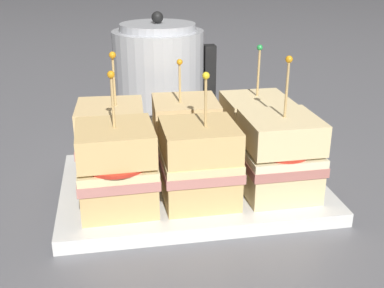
{
  "coord_description": "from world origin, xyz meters",
  "views": [
    {
      "loc": [
        -0.1,
        -0.58,
        0.31
      ],
      "look_at": [
        0.0,
        0.0,
        0.07
      ],
      "focal_mm": 45.0,
      "sensor_mm": 36.0,
      "label": 1
    }
  ],
  "objects_px": {
    "sandwich_front_center": "(202,163)",
    "sandwich_back_center": "(185,133)",
    "serving_platter": "(192,187)",
    "sandwich_front_right": "(279,156)",
    "kettle_steel": "(160,81)",
    "sandwich_back_left": "(112,139)",
    "sandwich_front_left": "(117,168)",
    "sandwich_back_right": "(255,130)"
  },
  "relations": [
    {
      "from": "sandwich_back_center",
      "to": "sandwich_front_left",
      "type": "bearing_deg",
      "value": -133.31
    },
    {
      "from": "sandwich_front_center",
      "to": "sandwich_back_center",
      "type": "distance_m",
      "value": 0.1
    },
    {
      "from": "serving_platter",
      "to": "sandwich_front_right",
      "type": "height_order",
      "value": "sandwich_front_right"
    },
    {
      "from": "sandwich_front_left",
      "to": "serving_platter",
      "type": "bearing_deg",
      "value": 27.49
    },
    {
      "from": "serving_platter",
      "to": "sandwich_back_right",
      "type": "height_order",
      "value": "sandwich_back_right"
    },
    {
      "from": "sandwich_front_center",
      "to": "sandwich_back_left",
      "type": "relative_size",
      "value": 0.96
    },
    {
      "from": "sandwich_front_right",
      "to": "kettle_steel",
      "type": "height_order",
      "value": "kettle_steel"
    },
    {
      "from": "sandwich_front_right",
      "to": "kettle_steel",
      "type": "bearing_deg",
      "value": 111.42
    },
    {
      "from": "sandwich_front_center",
      "to": "sandwich_back_right",
      "type": "distance_m",
      "value": 0.14
    },
    {
      "from": "serving_platter",
      "to": "kettle_steel",
      "type": "distance_m",
      "value": 0.26
    },
    {
      "from": "sandwich_front_center",
      "to": "serving_platter",
      "type": "bearing_deg",
      "value": 93.52
    },
    {
      "from": "sandwich_front_center",
      "to": "sandwich_back_left",
      "type": "height_order",
      "value": "sandwich_back_left"
    },
    {
      "from": "kettle_steel",
      "to": "sandwich_front_left",
      "type": "bearing_deg",
      "value": -105.84
    },
    {
      "from": "sandwich_back_right",
      "to": "kettle_steel",
      "type": "bearing_deg",
      "value": 120.37
    },
    {
      "from": "sandwich_back_right",
      "to": "sandwich_back_left",
      "type": "bearing_deg",
      "value": -179.81
    },
    {
      "from": "sandwich_front_center",
      "to": "kettle_steel",
      "type": "relative_size",
      "value": 0.76
    },
    {
      "from": "serving_platter",
      "to": "sandwich_back_center",
      "type": "bearing_deg",
      "value": 90.97
    },
    {
      "from": "sandwich_front_right",
      "to": "sandwich_back_left",
      "type": "height_order",
      "value": "sandwich_front_right"
    },
    {
      "from": "sandwich_front_right",
      "to": "sandwich_back_right",
      "type": "bearing_deg",
      "value": 90.54
    },
    {
      "from": "sandwich_front_right",
      "to": "sandwich_back_left",
      "type": "distance_m",
      "value": 0.23
    },
    {
      "from": "sandwich_front_center",
      "to": "kettle_steel",
      "type": "distance_m",
      "value": 0.3
    },
    {
      "from": "serving_platter",
      "to": "sandwich_back_right",
      "type": "relative_size",
      "value": 2.03
    },
    {
      "from": "sandwich_back_left",
      "to": "sandwich_back_right",
      "type": "relative_size",
      "value": 0.99
    },
    {
      "from": "sandwich_front_left",
      "to": "sandwich_back_center",
      "type": "bearing_deg",
      "value": 46.69
    },
    {
      "from": "serving_platter",
      "to": "sandwich_front_right",
      "type": "bearing_deg",
      "value": -26.59
    },
    {
      "from": "sandwich_back_left",
      "to": "sandwich_back_center",
      "type": "bearing_deg",
      "value": 2.47
    },
    {
      "from": "sandwich_back_left",
      "to": "kettle_steel",
      "type": "distance_m",
      "value": 0.22
    },
    {
      "from": "serving_platter",
      "to": "sandwich_back_left",
      "type": "xyz_separation_m",
      "value": [
        -0.1,
        0.05,
        0.06
      ]
    },
    {
      "from": "serving_platter",
      "to": "sandwich_front_center",
      "type": "bearing_deg",
      "value": -86.48
    },
    {
      "from": "serving_platter",
      "to": "sandwich_front_center",
      "type": "relative_size",
      "value": 2.13
    },
    {
      "from": "sandwich_front_left",
      "to": "sandwich_back_center",
      "type": "height_order",
      "value": "sandwich_front_left"
    },
    {
      "from": "serving_platter",
      "to": "sandwich_front_left",
      "type": "relative_size",
      "value": 2.07
    },
    {
      "from": "sandwich_front_center",
      "to": "sandwich_front_right",
      "type": "bearing_deg",
      "value": -0.44
    },
    {
      "from": "sandwich_front_left",
      "to": "sandwich_back_left",
      "type": "xyz_separation_m",
      "value": [
        -0.0,
        0.1,
        -0.0
      ]
    },
    {
      "from": "sandwich_front_center",
      "to": "sandwich_back_center",
      "type": "height_order",
      "value": "sandwich_front_center"
    },
    {
      "from": "serving_platter",
      "to": "kettle_steel",
      "type": "bearing_deg",
      "value": 93.42
    },
    {
      "from": "sandwich_back_right",
      "to": "kettle_steel",
      "type": "distance_m",
      "value": 0.23
    },
    {
      "from": "sandwich_front_right",
      "to": "kettle_steel",
      "type": "distance_m",
      "value": 0.32
    },
    {
      "from": "sandwich_front_right",
      "to": "sandwich_back_center",
      "type": "bearing_deg",
      "value": 134.74
    },
    {
      "from": "sandwich_front_right",
      "to": "sandwich_back_center",
      "type": "height_order",
      "value": "sandwich_front_right"
    },
    {
      "from": "kettle_steel",
      "to": "sandwich_back_right",
      "type": "bearing_deg",
      "value": -59.63
    },
    {
      "from": "serving_platter",
      "to": "sandwich_front_right",
      "type": "relative_size",
      "value": 1.96
    }
  ]
}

